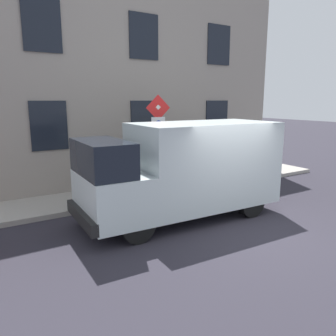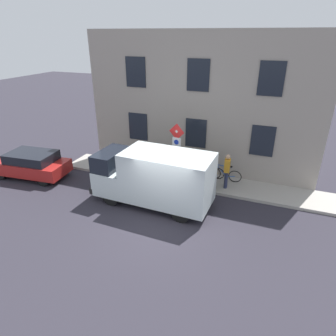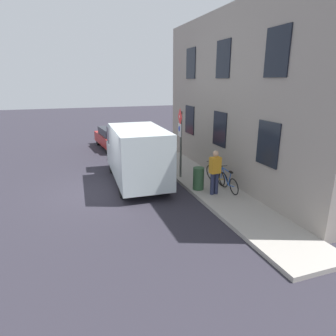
{
  "view_description": "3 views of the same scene",
  "coord_description": "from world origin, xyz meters",
  "px_view_note": "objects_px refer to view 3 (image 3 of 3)",
  "views": [
    {
      "loc": [
        -5.61,
        5.6,
        3.08
      ],
      "look_at": [
        2.59,
        0.48,
        1.09
      ],
      "focal_mm": 35.34,
      "sensor_mm": 36.0,
      "label": 1
    },
    {
      "loc": [
        -9.08,
        -3.85,
        7.01
      ],
      "look_at": [
        2.13,
        0.47,
        1.45
      ],
      "focal_mm": 31.22,
      "sensor_mm": 36.0,
      "label": 2
    },
    {
      "loc": [
        -1.46,
        -11.32,
        4.36
      ],
      "look_at": [
        2.33,
        -0.48,
        0.91
      ],
      "focal_mm": 31.26,
      "sensor_mm": 36.0,
      "label": 3
    }
  ],
  "objects_px": {
    "sign_post_stacked": "(180,133)",
    "pedestrian": "(215,171)",
    "parked_hatchback": "(114,137)",
    "bicycle_blue": "(227,181)",
    "bicycle_orange": "(217,175)",
    "litter_bin": "(198,178)",
    "delivery_van": "(136,153)"
  },
  "relations": [
    {
      "from": "bicycle_blue",
      "to": "pedestrian",
      "type": "distance_m",
      "value": 0.9
    },
    {
      "from": "bicycle_blue",
      "to": "bicycle_orange",
      "type": "relative_size",
      "value": 1.0
    },
    {
      "from": "parked_hatchback",
      "to": "delivery_van",
      "type": "bearing_deg",
      "value": 173.25
    },
    {
      "from": "delivery_van",
      "to": "bicycle_orange",
      "type": "xyz_separation_m",
      "value": [
        3.08,
        -1.64,
        -0.82
      ]
    },
    {
      "from": "litter_bin",
      "to": "sign_post_stacked",
      "type": "bearing_deg",
      "value": 94.62
    },
    {
      "from": "bicycle_orange",
      "to": "litter_bin",
      "type": "xyz_separation_m",
      "value": [
        -1.02,
        -0.38,
        0.08
      ]
    },
    {
      "from": "delivery_van",
      "to": "litter_bin",
      "type": "height_order",
      "value": "delivery_van"
    },
    {
      "from": "sign_post_stacked",
      "to": "delivery_van",
      "type": "distance_m",
      "value": 2.11
    },
    {
      "from": "pedestrian",
      "to": "litter_bin",
      "type": "distance_m",
      "value": 0.91
    },
    {
      "from": "litter_bin",
      "to": "bicycle_blue",
      "type": "bearing_deg",
      "value": -25.75
    },
    {
      "from": "sign_post_stacked",
      "to": "pedestrian",
      "type": "bearing_deg",
      "value": -78.52
    },
    {
      "from": "bicycle_orange",
      "to": "parked_hatchback",
      "type": "bearing_deg",
      "value": 15.46
    },
    {
      "from": "parked_hatchback",
      "to": "sign_post_stacked",
      "type": "bearing_deg",
      "value": -172.4
    },
    {
      "from": "sign_post_stacked",
      "to": "delivery_van",
      "type": "xyz_separation_m",
      "value": [
        -1.92,
        0.32,
        -0.81
      ]
    },
    {
      "from": "parked_hatchback",
      "to": "pedestrian",
      "type": "bearing_deg",
      "value": -172.78
    },
    {
      "from": "parked_hatchback",
      "to": "litter_bin",
      "type": "bearing_deg",
      "value": -173.92
    },
    {
      "from": "pedestrian",
      "to": "parked_hatchback",
      "type": "bearing_deg",
      "value": 8.15
    },
    {
      "from": "delivery_van",
      "to": "litter_bin",
      "type": "relative_size",
      "value": 6.0
    },
    {
      "from": "parked_hatchback",
      "to": "pedestrian",
      "type": "height_order",
      "value": "pedestrian"
    },
    {
      "from": "bicycle_orange",
      "to": "pedestrian",
      "type": "relative_size",
      "value": 1.0
    },
    {
      "from": "pedestrian",
      "to": "bicycle_orange",
      "type": "bearing_deg",
      "value": -36.76
    },
    {
      "from": "parked_hatchback",
      "to": "bicycle_orange",
      "type": "bearing_deg",
      "value": -167.3
    },
    {
      "from": "parked_hatchback",
      "to": "bicycle_blue",
      "type": "relative_size",
      "value": 2.42
    },
    {
      "from": "sign_post_stacked",
      "to": "pedestrian",
      "type": "height_order",
      "value": "sign_post_stacked"
    },
    {
      "from": "sign_post_stacked",
      "to": "pedestrian",
      "type": "relative_size",
      "value": 1.73
    },
    {
      "from": "sign_post_stacked",
      "to": "litter_bin",
      "type": "xyz_separation_m",
      "value": [
        0.14,
        -1.7,
        -1.56
      ]
    },
    {
      "from": "delivery_van",
      "to": "bicycle_blue",
      "type": "xyz_separation_m",
      "value": [
        3.08,
        -2.51,
        -0.82
      ]
    },
    {
      "from": "bicycle_blue",
      "to": "litter_bin",
      "type": "height_order",
      "value": "litter_bin"
    },
    {
      "from": "litter_bin",
      "to": "delivery_van",
      "type": "bearing_deg",
      "value": 135.48
    },
    {
      "from": "litter_bin",
      "to": "pedestrian",
      "type": "bearing_deg",
      "value": -63.28
    },
    {
      "from": "delivery_van",
      "to": "bicycle_blue",
      "type": "height_order",
      "value": "delivery_van"
    },
    {
      "from": "sign_post_stacked",
      "to": "litter_bin",
      "type": "height_order",
      "value": "sign_post_stacked"
    }
  ]
}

